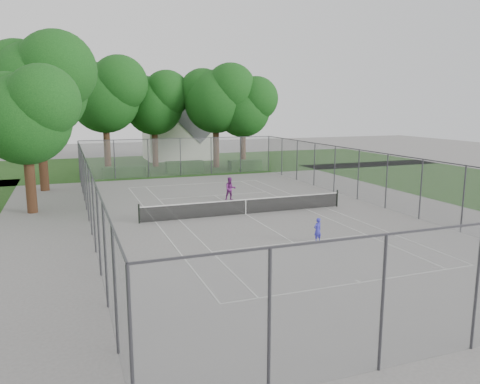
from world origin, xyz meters
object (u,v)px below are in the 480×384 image
object	(u,v)px
girl_player	(318,230)
woman_player	(230,189)
tennis_net	(246,206)
house	(178,127)

from	to	relation	value
girl_player	woman_player	world-z (taller)	woman_player
girl_player	woman_player	size ratio (longest dim) A/B	0.74
tennis_net	woman_player	size ratio (longest dim) A/B	7.96
tennis_net	woman_player	bearing A→B (deg)	83.08
woman_player	tennis_net	bearing A→B (deg)	-90.94
woman_player	girl_player	bearing A→B (deg)	-80.99
house	woman_player	size ratio (longest dim) A/B	6.09
tennis_net	house	xyz separation A→B (m)	(3.02, 30.92, 3.45)
tennis_net	woman_player	world-z (taller)	woman_player
girl_player	house	bearing A→B (deg)	-106.97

